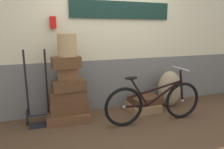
# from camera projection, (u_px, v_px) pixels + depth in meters

# --- Properties ---
(ground) EXTENTS (9.52, 5.20, 0.06)m
(ground) POSITION_uv_depth(u_px,v_px,m) (126.00, 124.00, 3.57)
(ground) COLOR #513823
(station_building) EXTENTS (7.52, 0.74, 2.61)m
(station_building) POSITION_uv_depth(u_px,v_px,m) (110.00, 42.00, 4.07)
(station_building) COLOR slate
(station_building) RESTS_ON ground
(suitcase_0) EXTENTS (0.74, 0.40, 0.15)m
(suitcase_0) POSITION_uv_depth(u_px,v_px,m) (69.00, 117.00, 3.59)
(suitcase_0) COLOR brown
(suitcase_0) RESTS_ON ground
(suitcase_1) EXTENTS (0.65, 0.34, 0.21)m
(suitcase_1) POSITION_uv_depth(u_px,v_px,m) (69.00, 107.00, 3.59)
(suitcase_1) COLOR brown
(suitcase_1) RESTS_ON suitcase_0
(suitcase_2) EXTENTS (0.61, 0.32, 0.20)m
(suitcase_2) POSITION_uv_depth(u_px,v_px,m) (68.00, 95.00, 3.55)
(suitcase_2) COLOR brown
(suitcase_2) RESTS_ON suitcase_1
(suitcase_3) EXTENTS (0.56, 0.30, 0.18)m
(suitcase_3) POSITION_uv_depth(u_px,v_px,m) (69.00, 85.00, 3.47)
(suitcase_3) COLOR brown
(suitcase_3) RESTS_ON suitcase_2
(suitcase_4) EXTENTS (0.34, 0.20, 0.20)m
(suitcase_4) POSITION_uv_depth(u_px,v_px,m) (68.00, 74.00, 3.44)
(suitcase_4) COLOR brown
(suitcase_4) RESTS_ON suitcase_3
(suitcase_5) EXTENTS (0.47, 0.27, 0.19)m
(suitcase_5) POSITION_uv_depth(u_px,v_px,m) (66.00, 62.00, 3.37)
(suitcase_5) COLOR brown
(suitcase_5) RESTS_ON suitcase_4
(suitcase_6) EXTENTS (0.57, 0.48, 0.15)m
(suitcase_6) POSITION_uv_depth(u_px,v_px,m) (143.00, 107.00, 4.06)
(suitcase_6) COLOR #9E754C
(suitcase_6) RESTS_ON ground
(suitcase_7) EXTENTS (0.58, 0.45, 0.14)m
(suitcase_7) POSITION_uv_depth(u_px,v_px,m) (145.00, 100.00, 4.05)
(suitcase_7) COLOR #4C2D19
(suitcase_7) RESTS_ON suitcase_6
(wicker_basket) EXTENTS (0.31, 0.31, 0.36)m
(wicker_basket) POSITION_uv_depth(u_px,v_px,m) (67.00, 45.00, 3.35)
(wicker_basket) COLOR tan
(wicker_basket) RESTS_ON suitcase_5
(luggage_trolley) EXTENTS (0.39, 0.36, 1.25)m
(luggage_trolley) POSITION_uv_depth(u_px,v_px,m) (38.00, 107.00, 3.47)
(luggage_trolley) COLOR black
(luggage_trolley) RESTS_ON ground
(burlap_sack) EXTENTS (0.48, 0.41, 0.74)m
(burlap_sack) POSITION_uv_depth(u_px,v_px,m) (169.00, 89.00, 4.28)
(burlap_sack) COLOR #9E8966
(burlap_sack) RESTS_ON ground
(bicycle) EXTENTS (1.76, 0.46, 0.92)m
(bicycle) POSITION_uv_depth(u_px,v_px,m) (154.00, 102.00, 3.52)
(bicycle) COLOR black
(bicycle) RESTS_ON ground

